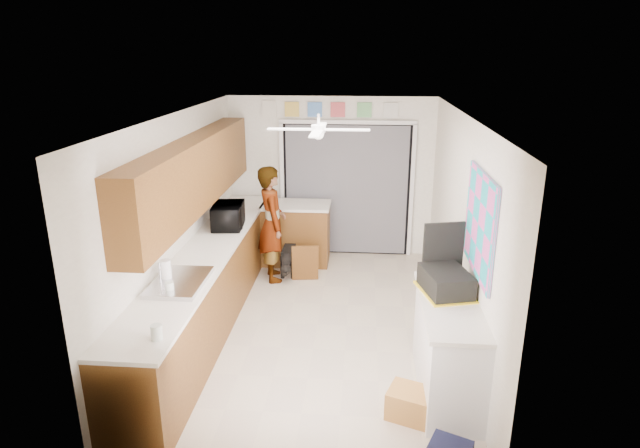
{
  "coord_description": "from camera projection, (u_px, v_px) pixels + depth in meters",
  "views": [
    {
      "loc": [
        0.51,
        -5.74,
        3.16
      ],
      "look_at": [
        0.0,
        0.4,
        1.15
      ],
      "focal_mm": 30.0,
      "sensor_mm": 36.0,
      "label": 1
    }
  ],
  "objects": [
    {
      "name": "suitcase_lid",
      "position": [
        443.0,
        247.0,
        5.3
      ],
      "size": [
        0.41,
        0.13,
        0.5
      ],
      "primitive_type": "cube",
      "rotation": [
        0.0,
        0.0,
        0.25
      ],
      "color": "black",
      "rests_on": "suitcase"
    },
    {
      "name": "curtain_panel",
      "position": [
        346.0,
        191.0,
        8.41
      ],
      "size": [
        1.9,
        0.03,
        2.05
      ],
      "primitive_type": "cube",
      "color": "slate",
      "rests_on": "wall_back"
    },
    {
      "name": "header_frame_2",
      "position": [
        338.0,
        110.0,
        8.08
      ],
      "size": [
        0.22,
        0.02,
        0.22
      ],
      "primitive_type": "cube",
      "color": "#C84B51",
      "rests_on": "wall_back"
    },
    {
      "name": "peninsula_base",
      "position": [
        296.0,
        234.0,
        8.25
      ],
      "size": [
        1.0,
        0.6,
        0.9
      ],
      "primitive_type": "cube",
      "color": "brown",
      "rests_on": "floor"
    },
    {
      "name": "door_trim_left",
      "position": [
        282.0,
        189.0,
        8.5
      ],
      "size": [
        0.06,
        0.04,
        2.1
      ],
      "primitive_type": "cube",
      "color": "white",
      "rests_on": "wall_back"
    },
    {
      "name": "header_frame_3",
      "position": [
        364.0,
        110.0,
        8.04
      ],
      "size": [
        0.22,
        0.02,
        0.22
      ],
      "primitive_type": "cube",
      "color": "#6ABA70",
      "rests_on": "wall_back"
    },
    {
      "name": "upper_cabinets",
      "position": [
        195.0,
        173.0,
        6.2
      ],
      "size": [
        0.32,
        4.0,
        0.8
      ],
      "primitive_type": "cube",
      "color": "brown",
      "rests_on": "wall_left"
    },
    {
      "name": "cabinet_door_panel",
      "position": [
        305.0,
        263.0,
        7.58
      ],
      "size": [
        0.39,
        0.19,
        0.56
      ],
      "primitive_type": "cube",
      "rotation": [
        0.21,
        0.0,
        0.13
      ],
      "color": "brown",
      "rests_on": "floor"
    },
    {
      "name": "cardboard_box",
      "position": [
        412.0,
        404.0,
        4.79
      ],
      "size": [
        0.51,
        0.45,
        0.27
      ],
      "primitive_type": "cube",
      "rotation": [
        0.0,
        0.0,
        -0.36
      ],
      "color": "#AA7B35",
      "rests_on": "floor"
    },
    {
      "name": "jar_a",
      "position": [
        157.0,
        332.0,
        4.28
      ],
      "size": [
        0.12,
        0.12,
        0.13
      ],
      "primitive_type": "cylinder",
      "rotation": [
        0.0,
        0.0,
        0.41
      ],
      "color": "silver",
      "rests_on": "left_countertop"
    },
    {
      "name": "ceiling_fan",
      "position": [
        319.0,
        129.0,
        5.93
      ],
      "size": [
        1.14,
        1.14,
        0.24
      ],
      "primitive_type": "cube",
      "color": "white",
      "rests_on": "ceiling"
    },
    {
      "name": "wall_back",
      "position": [
        331.0,
        177.0,
        8.44
      ],
      "size": [
        3.2,
        0.0,
        3.2
      ],
      "primitive_type": "plane",
      "rotation": [
        1.57,
        0.0,
        0.0
      ],
      "color": "white",
      "rests_on": "ground"
    },
    {
      "name": "ceiling",
      "position": [
        317.0,
        115.0,
        5.68
      ],
      "size": [
        5.0,
        5.0,
        0.0
      ],
      "primitive_type": "plane",
      "rotation": [
        3.14,
        0.0,
        0.0
      ],
      "color": "white",
      "rests_on": "ground"
    },
    {
      "name": "header_frame_4",
      "position": [
        391.0,
        110.0,
        8.01
      ],
      "size": [
        0.22,
        0.02,
        0.22
      ],
      "primitive_type": "cube",
      "color": "silver",
      "rests_on": "wall_back"
    },
    {
      "name": "peninsula_top",
      "position": [
        296.0,
        205.0,
        8.1
      ],
      "size": [
        1.04,
        0.64,
        0.04
      ],
      "primitive_type": "cube",
      "color": "white",
      "rests_on": "peninsula_base"
    },
    {
      "name": "right_counter_base",
      "position": [
        448.0,
        350.0,
        5.07
      ],
      "size": [
        0.5,
        1.4,
        0.9
      ],
      "primitive_type": "cube",
      "color": "white",
      "rests_on": "floor"
    },
    {
      "name": "left_countertop",
      "position": [
        208.0,
        250.0,
        6.27
      ],
      "size": [
        0.62,
        4.8,
        0.04
      ],
      "primitive_type": "cube",
      "color": "white",
      "rests_on": "left_base_cabinets"
    },
    {
      "name": "left_base_cabinets",
      "position": [
        210.0,
        287.0,
        6.42
      ],
      "size": [
        0.6,
        4.8,
        0.9
      ],
      "primitive_type": "cube",
      "color": "brown",
      "rests_on": "floor"
    },
    {
      "name": "faucet",
      "position": [
        160.0,
        273.0,
        5.3
      ],
      "size": [
        0.03,
        0.03,
        0.22
      ],
      "primitive_type": "cylinder",
      "color": "silver",
      "rests_on": "left_countertop"
    },
    {
      "name": "route66_sign",
      "position": [
        269.0,
        109.0,
        8.16
      ],
      "size": [
        0.22,
        0.02,
        0.26
      ],
      "primitive_type": "cube",
      "color": "silver",
      "rests_on": "wall_back"
    },
    {
      "name": "sink_basin",
      "position": [
        179.0,
        283.0,
        5.31
      ],
      "size": [
        0.5,
        0.76,
        0.06
      ],
      "primitive_type": "cube",
      "color": "silver",
      "rests_on": "left_countertop"
    },
    {
      "name": "abstract_painting",
      "position": [
        480.0,
        224.0,
        4.87
      ],
      "size": [
        0.03,
        1.15,
        0.95
      ],
      "primitive_type": "cube",
      "color": "#E353AF",
      "rests_on": "wall_right"
    },
    {
      "name": "man",
      "position": [
        272.0,
        224.0,
        7.52
      ],
      "size": [
        0.56,
        0.7,
        1.66
      ],
      "primitive_type": "imported",
      "rotation": [
        0.0,
        0.0,
        1.88
      ],
      "color": "white",
      "rests_on": "floor"
    },
    {
      "name": "paper_towel_roll",
      "position": [
        166.0,
        271.0,
        5.34
      ],
      "size": [
        0.14,
        0.14,
        0.23
      ],
      "primitive_type": "cylinder",
      "rotation": [
        0.0,
        0.0,
        0.37
      ],
      "color": "white",
      "rests_on": "left_countertop"
    },
    {
      "name": "wall_left",
      "position": [
        180.0,
        223.0,
        6.19
      ],
      "size": [
        0.0,
        5.0,
        5.0
      ],
      "primitive_type": "plane",
      "rotation": [
        1.57,
        0.0,
        1.57
      ],
      "color": "white",
      "rests_on": "ground"
    },
    {
      "name": "wall_front",
      "position": [
        286.0,
        339.0,
        3.7
      ],
      "size": [
        3.2,
        0.0,
        3.2
      ],
      "primitive_type": "plane",
      "rotation": [
        -1.57,
        0.0,
        0.0
      ],
      "color": "white",
      "rests_on": "ground"
    },
    {
      "name": "dog",
      "position": [
        289.0,
        260.0,
        7.84
      ],
      "size": [
        0.25,
        0.59,
        0.46
      ],
      "primitive_type": "cube",
      "rotation": [
        0.0,
        0.0,
        0.0
      ],
      "color": "black",
      "rests_on": "floor"
    },
    {
      "name": "suitcase",
      "position": [
        446.0,
        282.0,
        5.1
      ],
      "size": [
        0.51,
        0.6,
        0.22
      ],
      "primitive_type": "cube",
      "rotation": [
        0.0,
        0.0,
        0.25
      ],
      "color": "black",
      "rests_on": "right_counter_top"
    },
    {
      "name": "floor",
      "position": [
        317.0,
        325.0,
        6.46
      ],
      "size": [
        5.0,
        5.0,
        0.0
      ],
      "primitive_type": "plane",
      "color": "#BDAD98",
      "rests_on": "ground"
    },
    {
      "name": "jar_b",
      "position": [
        170.0,
        288.0,
        5.09
      ],
      "size": [
        0.09,
        0.09,
        0.12
      ],
      "primitive_type": "cylinder",
      "rotation": [
        0.0,
        0.0,
        -0.19
      ],
      "color": "silver",
      "rests_on": "left_countertop"
    },
    {
      "name": "header_frame_0",
      "position": [
        292.0,
        109.0,
        8.13
      ],
      "size": [
        0.22,
        0.02,
        0.22
      ],
      "primitive_type": "cube",
      "color": "gold",
      "rests_on": "wall_back"
    },
    {
      "name": "microwave",
      "position": [
        228.0,
        216.0,
        6.98
      ],
      "size": [
        0.44,
        0.6,
        0.31
      ],
      "primitive_type": "imported",
      "rotation": [
        0.0,
        0.0,
        1.68
      ],
      "color": "black",
      "rests_on": "left_countertop"
    },
    {
      "name": "door_trim_head",
      "position": [
        347.0,
        122.0,
        8.09
      ],
      "size": [
        2.1,
        0.04,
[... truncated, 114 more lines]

